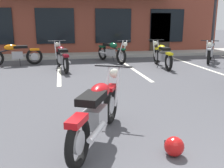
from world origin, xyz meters
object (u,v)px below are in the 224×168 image
motorcycle_blue_standard (14,54)px  motorcycle_cream_vintage (210,51)px  motorcycle_black_cruiser (162,55)px  helmet_on_pavement (174,146)px  motorcycle_foreground_classic (98,111)px  motorcycle_red_sportbike (62,57)px  motorcycle_orange_scrambler (112,51)px

motorcycle_blue_standard → motorcycle_cream_vintage: bearing=-4.6°
motorcycle_black_cruiser → motorcycle_cream_vintage: same height
motorcycle_black_cruiser → motorcycle_cream_vintage: bearing=17.6°
motorcycle_blue_standard → helmet_on_pavement: (3.18, -7.71, -0.33)m
motorcycle_foreground_classic → motorcycle_red_sportbike: size_ratio=0.93×
motorcycle_red_sportbike → motorcycle_cream_vintage: 6.16m
motorcycle_black_cruiser → motorcycle_blue_standard: 5.68m
motorcycle_red_sportbike → motorcycle_blue_standard: bearing=145.2°
motorcycle_foreground_classic → motorcycle_orange_scrambler: same height
motorcycle_foreground_classic → motorcycle_orange_scrambler: size_ratio=0.98×
motorcycle_red_sportbike → helmet_on_pavement: (1.37, -6.46, -0.33)m
motorcycle_orange_scrambler → motorcycle_foreground_classic: bearing=-102.5°
motorcycle_blue_standard → motorcycle_orange_scrambler: (3.87, 0.14, 0.00)m
motorcycle_orange_scrambler → helmet_on_pavement: motorcycle_orange_scrambler is taller
motorcycle_foreground_classic → motorcycle_blue_standard: 7.43m
motorcycle_orange_scrambler → motorcycle_cream_vintage: (4.06, -0.78, 0.00)m
motorcycle_blue_standard → helmet_on_pavement: 8.34m
motorcycle_orange_scrambler → motorcycle_cream_vintage: bearing=-10.8°
motorcycle_foreground_classic → motorcycle_blue_standard: (-2.27, 7.08, 0.00)m
motorcycle_black_cruiser → helmet_on_pavement: bearing=-110.3°
motorcycle_red_sportbike → motorcycle_cream_vintage: bearing=5.7°
motorcycle_blue_standard → motorcycle_cream_vintage: (7.93, -0.64, 0.00)m
motorcycle_foreground_classic → motorcycle_cream_vintage: size_ratio=1.06×
motorcycle_cream_vintage → motorcycle_blue_standard: bearing=175.4°
helmet_on_pavement → motorcycle_cream_vintage: bearing=56.1°
motorcycle_orange_scrambler → helmet_on_pavement: bearing=-95.0°
motorcycle_black_cruiser → motorcycle_blue_standard: same height
motorcycle_foreground_classic → motorcycle_black_cruiser: 6.53m
motorcycle_cream_vintage → helmet_on_pavement: motorcycle_cream_vintage is taller
motorcycle_red_sportbike → motorcycle_cream_vintage: size_ratio=1.15×
motorcycle_red_sportbike → motorcycle_orange_scrambler: same height
motorcycle_orange_scrambler → helmet_on_pavement: 7.89m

